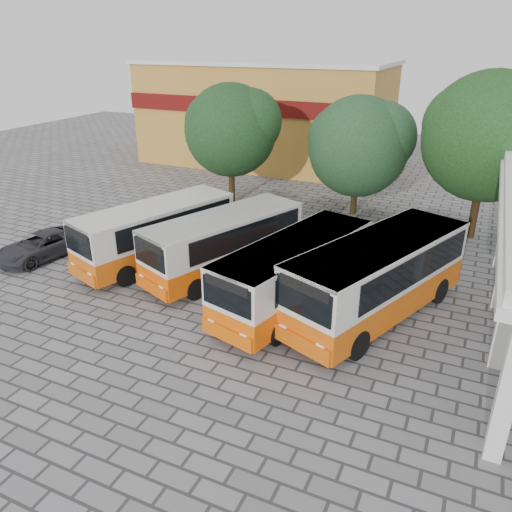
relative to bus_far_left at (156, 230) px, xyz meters
The scene contains 10 objects.
ground 8.50m from the bus_far_left, 29.90° to the right, with size 90.00×90.00×0.00m, color slate.
shophouse_block 22.29m from the bus_far_left, 99.80° to the left, with size 20.40×10.40×8.30m.
bus_far_left is the anchor object (origin of this frame).
bus_centre_left 3.56m from the bus_far_left, ahead, with size 5.09×8.37×2.82m.
bus_centre_right 7.71m from the bus_far_left, 10.93° to the right, with size 4.33×8.41×2.87m.
bus_far_right 10.73m from the bus_far_left, ahead, with size 5.66×9.35×3.15m.
tree_left 10.50m from the bus_far_left, 95.62° to the left, with size 6.05×5.76×7.57m.
tree_middle 13.31m from the bus_far_left, 58.22° to the left, with size 6.20×5.90×7.08m.
tree_right 17.38m from the bus_far_left, 35.80° to the left, with size 6.93×6.60×8.71m.
parked_car 5.95m from the bus_far_left, 160.61° to the right, with size 2.10×4.55×1.26m, color #2B2B32.
Camera 1 is at (6.32, -14.04, 10.12)m, focal length 35.00 mm.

